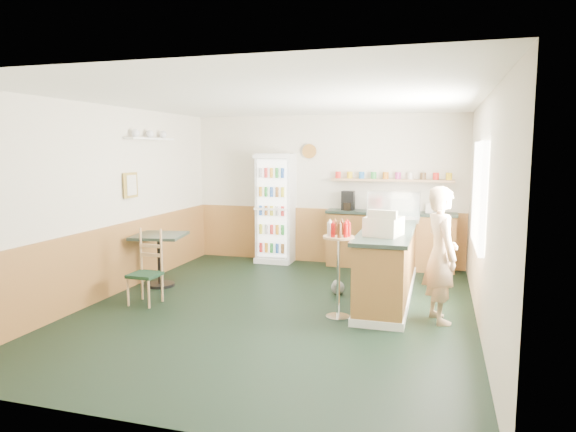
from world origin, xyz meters
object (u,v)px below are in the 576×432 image
at_px(cafe_table, 160,250).
at_px(cafe_chair, 148,264).
at_px(cash_register, 384,226).
at_px(condiment_stand, 339,253).
at_px(shopkeeper, 441,255).
at_px(display_case, 394,206).
at_px(drinks_fridge, 275,208).

bearing_deg(cafe_table, cafe_chair, -70.67).
height_order(cash_register, cafe_table, cash_register).
xyz_separation_m(condiment_stand, cafe_table, (-2.89, 0.70, -0.25)).
bearing_deg(condiment_stand, shopkeeper, 10.72).
height_order(cash_register, shopkeeper, shopkeeper).
bearing_deg(cash_register, display_case, 103.28).
xyz_separation_m(display_case, condiment_stand, (-0.51, -1.71, -0.41)).
relative_size(drinks_fridge, cafe_table, 2.36).
bearing_deg(display_case, cash_register, -90.00).
bearing_deg(shopkeeper, display_case, 4.00).
relative_size(display_case, shopkeeper, 0.47).
relative_size(cash_register, cafe_table, 0.50).
bearing_deg(cafe_table, display_case, 16.50).
xyz_separation_m(display_case, cafe_chair, (-3.12, -1.80, -0.70)).
distance_m(cash_register, condiment_stand, 0.68).
height_order(display_case, cash_register, display_case).
bearing_deg(drinks_fridge, cash_register, -48.32).
bearing_deg(display_case, cafe_table, -163.50).
bearing_deg(cash_register, drinks_fridge, 144.96).
distance_m(cash_register, cafe_table, 3.47).
distance_m(display_case, cash_register, 1.38).
bearing_deg(cash_register, condiment_stand, -133.48).
bearing_deg(cafe_chair, drinks_fridge, 75.15).
xyz_separation_m(drinks_fridge, display_case, (2.24, -1.14, 0.23)).
distance_m(condiment_stand, cafe_chair, 2.64).
bearing_deg(cafe_chair, condiment_stand, 3.75).
bearing_deg(cafe_chair, shopkeeper, 6.55).
height_order(display_case, cafe_chair, display_case).
bearing_deg(shopkeeper, cafe_chair, 73.42).
distance_m(drinks_fridge, cash_register, 3.37).
bearing_deg(display_case, shopkeeper, -64.70).
relative_size(drinks_fridge, cafe_chair, 1.99).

